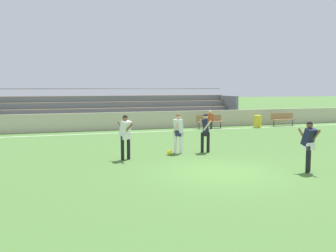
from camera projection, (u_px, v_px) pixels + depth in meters
name	position (u px, v px, depth m)	size (l,w,h in m)	color
ground_plane	(223.00, 172.00, 12.62)	(160.00, 160.00, 0.00)	#477033
field_line_sideline	(137.00, 132.00, 23.56)	(44.00, 0.12, 0.01)	white
sideline_wall	(131.00, 121.00, 25.09)	(48.00, 0.16, 1.13)	beige
bleacher_stand	(116.00, 110.00, 26.95)	(17.57, 3.18, 2.65)	#897051
bench_far_right	(209.00, 120.00, 25.57)	(1.80, 0.40, 0.90)	#99754C
bench_near_wall_gap	(283.00, 118.00, 27.35)	(1.80, 0.40, 0.90)	#99754C
trash_bin	(258.00, 121.00, 26.35)	(0.50, 0.50, 0.82)	yellow
spectator_seated	(210.00, 118.00, 25.45)	(0.36, 0.42, 1.21)	#2D2D38
player_white_challenging	(178.00, 130.00, 16.07)	(0.58, 0.46, 1.65)	white
player_dark_pressing_high	(205.00, 130.00, 16.26)	(0.43, 0.59, 1.63)	black
player_white_trailing_run	(125.00, 133.00, 14.62)	(0.51, 0.73, 1.71)	black
player_dark_overlapping	(309.00, 142.00, 12.50)	(0.47, 0.63, 1.66)	black
soccer_ball	(169.00, 152.00, 15.71)	(0.22, 0.22, 0.22)	yellow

